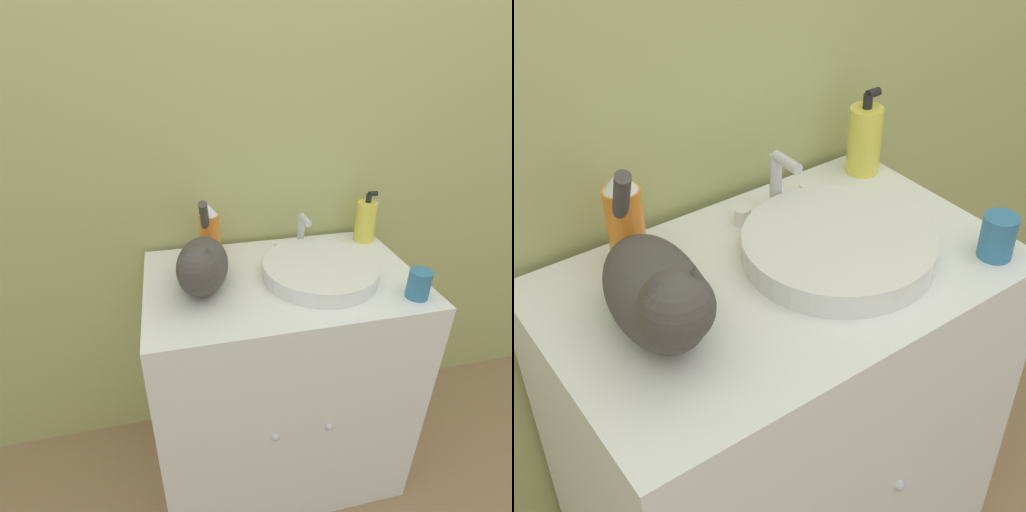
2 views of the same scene
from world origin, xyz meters
The scene contains 8 objects.
wall_back centered at (0.00, 0.57, 1.25)m, with size 6.00×0.05×2.50m.
vanity_cabinet centered at (0.00, 0.26, 0.43)m, with size 0.84×0.54×0.85m.
sink_basin centered at (0.11, 0.24, 0.87)m, with size 0.35×0.35×0.05m.
faucet centered at (0.11, 0.43, 0.91)m, with size 0.19×0.09×0.14m.
cat centered at (-0.25, 0.25, 0.93)m, with size 0.20×0.39×0.22m.
soap_bottle centered at (0.36, 0.45, 0.93)m, with size 0.07×0.07×0.19m.
spray_bottle centered at (-0.20, 0.45, 0.94)m, with size 0.07×0.07×0.19m.
cup centered at (0.35, 0.08, 0.89)m, with size 0.06×0.06×0.08m.
Camera 1 is at (-0.31, -0.75, 1.49)m, focal length 28.00 mm.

